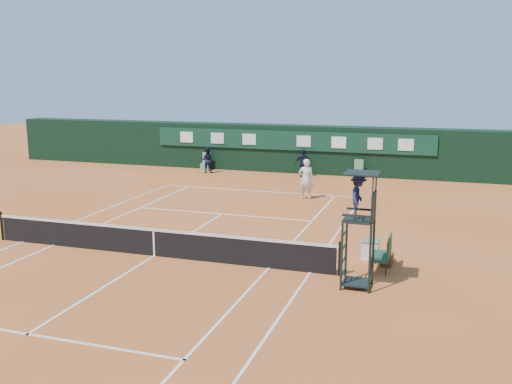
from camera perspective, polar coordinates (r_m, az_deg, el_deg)
ground at (r=20.05m, az=-10.11°, el=-6.31°), size 90.00×90.00×0.00m
court_lines at (r=20.05m, az=-10.11°, el=-6.30°), size 11.05×23.85×0.01m
tennis_net at (r=19.91m, az=-10.16°, el=-4.92°), size 12.90×0.10×1.10m
back_wall at (r=36.97m, az=3.58°, el=4.37°), size 40.00×1.65×3.00m
linesman_chair_left at (r=37.71m, az=-5.06°, el=2.67°), size 0.55×0.50×1.15m
linesman_chair_right at (r=35.06m, az=10.17°, el=1.86°), size 0.55×0.50×1.15m
umpire_chair at (r=16.52m, az=10.27°, el=-1.32°), size 0.96×0.95×3.42m
player_bench at (r=18.62m, az=12.73°, el=-5.89°), size 0.56×1.20×1.10m
tennis_bag at (r=19.40m, az=12.98°, el=-6.57°), size 0.39×0.83×0.31m
cooler at (r=19.77m, az=11.38°, el=-5.63°), size 0.57×0.57×0.65m
tennis_ball at (r=27.88m, az=-4.02°, el=-1.05°), size 0.06×0.06×0.06m
player at (r=28.71m, az=5.02°, el=1.32°), size 0.83×0.64×2.04m
ball_kid_left at (r=36.59m, az=-4.89°, el=3.18°), size 0.89×0.75×1.62m
ball_kid_right at (r=35.07m, az=4.77°, el=2.88°), size 1.05×0.56×1.70m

